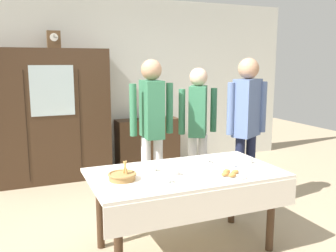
{
  "coord_description": "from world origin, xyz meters",
  "views": [
    {
      "loc": [
        -1.36,
        -3.06,
        1.72
      ],
      "look_at": [
        0.0,
        0.2,
        1.1
      ],
      "focal_mm": 39.07,
      "sensor_mm": 36.0,
      "label": 1
    }
  ],
  "objects_px": {
    "bookshelf_low": "(148,144)",
    "tea_cup_back_edge": "(152,169)",
    "tea_cup_mid_left": "(174,172)",
    "spoon_near_right": "(148,189)",
    "pastry_plate": "(230,175)",
    "spoon_front_edge": "(153,164)",
    "mantel_clock": "(54,39)",
    "person_near_right_end": "(198,120)",
    "person_behind_table_right": "(247,118)",
    "wall_cabinet": "(52,116)",
    "person_by_cabinet": "(152,119)",
    "spoon_center": "(233,160)",
    "tea_cup_near_left": "(231,165)",
    "tea_cup_center": "(248,161)",
    "tea_cup_far_right": "(166,180)",
    "tea_cup_far_left": "(206,160)",
    "bread_basket": "(122,176)",
    "dining_table": "(187,184)",
    "book_stack": "(147,116)"
  },
  "relations": [
    {
      "from": "pastry_plate",
      "to": "spoon_center",
      "type": "relative_size",
      "value": 2.35
    },
    {
      "from": "tea_cup_mid_left",
      "to": "spoon_near_right",
      "type": "xyz_separation_m",
      "value": [
        -0.33,
        -0.23,
        -0.02
      ]
    },
    {
      "from": "tea_cup_back_edge",
      "to": "pastry_plate",
      "type": "xyz_separation_m",
      "value": [
        0.58,
        -0.39,
        -0.01
      ]
    },
    {
      "from": "tea_cup_mid_left",
      "to": "person_near_right_end",
      "type": "bearing_deg",
      "value": 54.87
    },
    {
      "from": "book_stack",
      "to": "pastry_plate",
      "type": "height_order",
      "value": "book_stack"
    },
    {
      "from": "spoon_center",
      "to": "spoon_near_right",
      "type": "relative_size",
      "value": 1.0
    },
    {
      "from": "dining_table",
      "to": "tea_cup_near_left",
      "type": "xyz_separation_m",
      "value": [
        0.44,
        -0.03,
        0.13
      ]
    },
    {
      "from": "person_by_cabinet",
      "to": "spoon_center",
      "type": "bearing_deg",
      "value": -56.3
    },
    {
      "from": "mantel_clock",
      "to": "spoon_near_right",
      "type": "xyz_separation_m",
      "value": [
        0.36,
        -2.86,
        -1.27
      ]
    },
    {
      "from": "wall_cabinet",
      "to": "tea_cup_mid_left",
      "type": "relative_size",
      "value": 14.64
    },
    {
      "from": "tea_cup_back_edge",
      "to": "spoon_near_right",
      "type": "distance_m",
      "value": 0.45
    },
    {
      "from": "pastry_plate",
      "to": "spoon_front_edge",
      "type": "xyz_separation_m",
      "value": [
        -0.49,
        0.59,
        -0.01
      ]
    },
    {
      "from": "bread_basket",
      "to": "spoon_near_right",
      "type": "distance_m",
      "value": 0.32
    },
    {
      "from": "spoon_near_right",
      "to": "person_near_right_end",
      "type": "height_order",
      "value": "person_near_right_end"
    },
    {
      "from": "tea_cup_near_left",
      "to": "bread_basket",
      "type": "bearing_deg",
      "value": 177.13
    },
    {
      "from": "tea_cup_far_left",
      "to": "person_by_cabinet",
      "type": "xyz_separation_m",
      "value": [
        -0.26,
        0.83,
        0.3
      ]
    },
    {
      "from": "tea_cup_mid_left",
      "to": "pastry_plate",
      "type": "distance_m",
      "value": 0.48
    },
    {
      "from": "book_stack",
      "to": "tea_cup_near_left",
      "type": "relative_size",
      "value": 1.71
    },
    {
      "from": "tea_cup_mid_left",
      "to": "pastry_plate",
      "type": "height_order",
      "value": "tea_cup_mid_left"
    },
    {
      "from": "tea_cup_near_left",
      "to": "person_by_cabinet",
      "type": "distance_m",
      "value": 1.18
    },
    {
      "from": "mantel_clock",
      "to": "bread_basket",
      "type": "xyz_separation_m",
      "value": [
        0.24,
        -2.57,
        -1.24
      ]
    },
    {
      "from": "person_behind_table_right",
      "to": "spoon_near_right",
      "type": "bearing_deg",
      "value": -149.01
    },
    {
      "from": "person_near_right_end",
      "to": "person_by_cabinet",
      "type": "bearing_deg",
      "value": -169.78
    },
    {
      "from": "bookshelf_low",
      "to": "tea_cup_far_left",
      "type": "distance_m",
      "value": 2.47
    },
    {
      "from": "wall_cabinet",
      "to": "bookshelf_low",
      "type": "relative_size",
      "value": 1.88
    },
    {
      "from": "tea_cup_center",
      "to": "person_by_cabinet",
      "type": "xyz_separation_m",
      "value": [
        -0.62,
        1.02,
        0.3
      ]
    },
    {
      "from": "tea_cup_far_right",
      "to": "spoon_near_right",
      "type": "height_order",
      "value": "tea_cup_far_right"
    },
    {
      "from": "wall_cabinet",
      "to": "spoon_front_edge",
      "type": "relative_size",
      "value": 16.0
    },
    {
      "from": "tea_cup_center",
      "to": "wall_cabinet",
      "type": "bearing_deg",
      "value": 121.5
    },
    {
      "from": "spoon_front_edge",
      "to": "bread_basket",
      "type": "bearing_deg",
      "value": -140.91
    },
    {
      "from": "bookshelf_low",
      "to": "tea_cup_back_edge",
      "type": "xyz_separation_m",
      "value": [
        -0.84,
        -2.5,
        0.37
      ]
    },
    {
      "from": "mantel_clock",
      "to": "person_by_cabinet",
      "type": "xyz_separation_m",
      "value": [
        0.88,
        -1.55,
        -0.95
      ]
    },
    {
      "from": "tea_cup_back_edge",
      "to": "tea_cup_center",
      "type": "distance_m",
      "value": 0.96
    },
    {
      "from": "tea_cup_far_right",
      "to": "bread_basket",
      "type": "relative_size",
      "value": 0.54
    },
    {
      "from": "person_behind_table_right",
      "to": "pastry_plate",
      "type": "bearing_deg",
      "value": -130.79
    },
    {
      "from": "spoon_front_edge",
      "to": "spoon_near_right",
      "type": "height_order",
      "value": "same"
    },
    {
      "from": "wall_cabinet",
      "to": "person_by_cabinet",
      "type": "bearing_deg",
      "value": -58.37
    },
    {
      "from": "tea_cup_far_right",
      "to": "person_by_cabinet",
      "type": "height_order",
      "value": "person_by_cabinet"
    },
    {
      "from": "tea_cup_center",
      "to": "person_near_right_end",
      "type": "xyz_separation_m",
      "value": [
        0.03,
        1.14,
        0.23
      ]
    },
    {
      "from": "tea_cup_back_edge",
      "to": "spoon_center",
      "type": "xyz_separation_m",
      "value": [
        0.89,
        0.06,
        -0.02
      ]
    },
    {
      "from": "spoon_center",
      "to": "pastry_plate",
      "type": "bearing_deg",
      "value": -125.45
    },
    {
      "from": "bookshelf_low",
      "to": "person_near_right_end",
      "type": "xyz_separation_m",
      "value": [
        0.14,
        -1.48,
        0.6
      ]
    },
    {
      "from": "tea_cup_near_left",
      "to": "spoon_center",
      "type": "distance_m",
      "value": 0.29
    },
    {
      "from": "spoon_front_edge",
      "to": "pastry_plate",
      "type": "bearing_deg",
      "value": -50.38
    },
    {
      "from": "wall_cabinet",
      "to": "tea_cup_center",
      "type": "distance_m",
      "value": 3.01
    },
    {
      "from": "tea_cup_far_right",
      "to": "person_near_right_end",
      "type": "relative_size",
      "value": 0.08
    },
    {
      "from": "tea_cup_far_left",
      "to": "spoon_near_right",
      "type": "distance_m",
      "value": 0.91
    },
    {
      "from": "tea_cup_near_left",
      "to": "person_by_cabinet",
      "type": "xyz_separation_m",
      "value": [
        -0.39,
        1.07,
        0.3
      ]
    },
    {
      "from": "spoon_front_edge",
      "to": "wall_cabinet",
      "type": "bearing_deg",
      "value": 107.58
    },
    {
      "from": "tea_cup_far_right",
      "to": "tea_cup_mid_left",
      "type": "bearing_deg",
      "value": 47.35
    }
  ]
}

